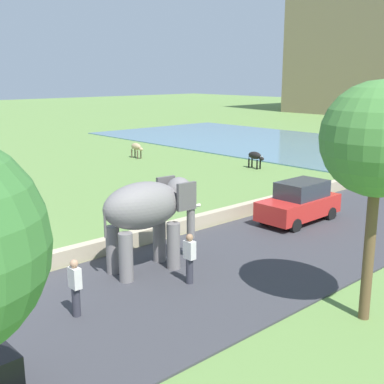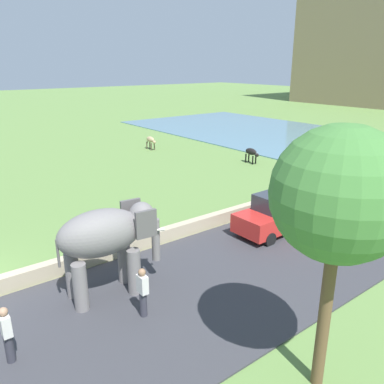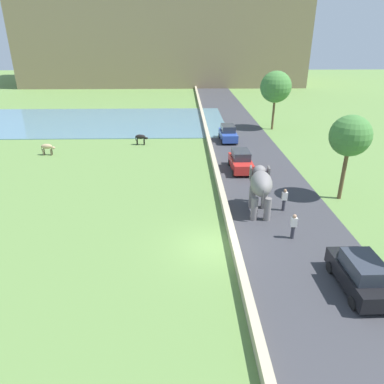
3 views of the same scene
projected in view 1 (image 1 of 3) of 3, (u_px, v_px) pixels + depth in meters
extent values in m
cube|color=tan|center=(328.00, 188.00, 27.06)|extent=(0.40, 110.00, 0.59)
cube|color=slate|center=(272.00, 142.00, 47.26)|extent=(36.00, 18.00, 0.08)
ellipsoid|color=slate|center=(143.00, 205.00, 15.81)|extent=(1.66, 2.83, 1.50)
cylinder|color=slate|center=(159.00, 240.00, 16.97)|extent=(0.44, 0.44, 1.60)
cylinder|color=slate|center=(173.00, 247.00, 16.32)|extent=(0.44, 0.44, 1.60)
cylinder|color=slate|center=(113.00, 251.00, 15.96)|extent=(0.44, 0.44, 1.60)
cylinder|color=slate|center=(126.00, 258.00, 15.30)|extent=(0.44, 0.44, 1.60)
ellipsoid|color=slate|center=(179.00, 193.00, 16.59)|extent=(1.09, 1.00, 1.10)
cube|color=#575454|center=(166.00, 190.00, 16.97)|extent=(0.19, 0.71, 0.90)
cube|color=#575454|center=(187.00, 196.00, 16.03)|extent=(0.19, 0.71, 0.90)
cylinder|color=slate|center=(191.00, 217.00, 17.06)|extent=(0.28, 0.28, 1.50)
cone|color=silver|center=(185.00, 203.00, 17.09)|extent=(0.18, 0.57, 0.17)
cone|color=silver|center=(193.00, 206.00, 16.75)|extent=(0.18, 0.57, 0.17)
cylinder|color=#575454|center=(105.00, 223.00, 15.12)|extent=(0.08, 0.08, 0.90)
cylinder|color=#33333D|center=(190.00, 272.00, 15.22)|extent=(0.22, 0.22, 0.85)
cube|color=silver|center=(190.00, 250.00, 15.06)|extent=(0.36, 0.22, 0.56)
sphere|color=#997051|center=(190.00, 237.00, 14.97)|extent=(0.22, 0.22, 0.22)
cylinder|color=#33333D|center=(76.00, 303.00, 13.15)|extent=(0.22, 0.22, 0.85)
cube|color=silver|center=(75.00, 278.00, 12.99)|extent=(0.36, 0.22, 0.56)
sphere|color=tan|center=(74.00, 264.00, 12.90)|extent=(0.22, 0.22, 0.22)
cylinder|color=black|center=(376.00, 185.00, 27.66)|extent=(0.19, 0.60, 0.60)
cube|color=red|center=(299.00, 207.00, 21.60)|extent=(1.75, 4.02, 0.80)
cube|color=#2D333D|center=(302.00, 189.00, 21.57)|extent=(1.47, 2.22, 0.70)
cylinder|color=black|center=(296.00, 226.00, 20.26)|extent=(0.19, 0.60, 0.60)
cylinder|color=black|center=(264.00, 218.00, 21.41)|extent=(0.19, 0.60, 0.60)
cylinder|color=black|center=(331.00, 214.00, 21.98)|extent=(0.19, 0.60, 0.60)
cylinder|color=black|center=(300.00, 207.00, 23.13)|extent=(0.19, 0.60, 0.60)
ellipsoid|color=black|center=(255.00, 155.00, 34.05)|extent=(1.12, 0.50, 0.50)
cylinder|color=black|center=(260.00, 164.00, 33.98)|extent=(0.10, 0.10, 0.65)
cylinder|color=black|center=(257.00, 165.00, 33.79)|extent=(0.10, 0.10, 0.65)
cylinder|color=black|center=(252.00, 163.00, 34.56)|extent=(0.10, 0.10, 0.65)
cylinder|color=black|center=(249.00, 163.00, 34.37)|extent=(0.10, 0.10, 0.65)
ellipsoid|color=black|center=(262.00, 159.00, 33.60)|extent=(0.41, 0.26, 0.26)
cone|color=beige|center=(263.00, 156.00, 33.62)|extent=(0.04, 0.04, 0.12)
cone|color=beige|center=(261.00, 156.00, 33.51)|extent=(0.04, 0.04, 0.12)
cylinder|color=black|center=(249.00, 157.00, 34.50)|extent=(0.04, 0.04, 0.45)
ellipsoid|color=tan|center=(136.00, 146.00, 38.25)|extent=(1.11, 0.46, 0.50)
cylinder|color=#493D2C|center=(141.00, 154.00, 38.20)|extent=(0.10, 0.10, 0.65)
cylinder|color=#493D2C|center=(138.00, 155.00, 38.00)|extent=(0.10, 0.10, 0.65)
cylinder|color=#493D2C|center=(135.00, 153.00, 38.77)|extent=(0.10, 0.10, 0.65)
cylinder|color=#493D2C|center=(132.00, 154.00, 38.57)|extent=(0.10, 0.10, 0.65)
ellipsoid|color=tan|center=(141.00, 149.00, 37.82)|extent=(0.40, 0.25, 0.26)
cone|color=beige|center=(142.00, 147.00, 37.84)|extent=(0.04, 0.04, 0.12)
cone|color=beige|center=(140.00, 147.00, 37.73)|extent=(0.04, 0.04, 0.12)
cylinder|color=#493D2C|center=(132.00, 148.00, 38.70)|extent=(0.04, 0.04, 0.45)
cylinder|color=brown|center=(369.00, 251.00, 12.81)|extent=(0.28, 0.28, 3.74)
sphere|color=#427A38|center=(379.00, 139.00, 12.16)|extent=(2.84, 2.84, 2.84)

